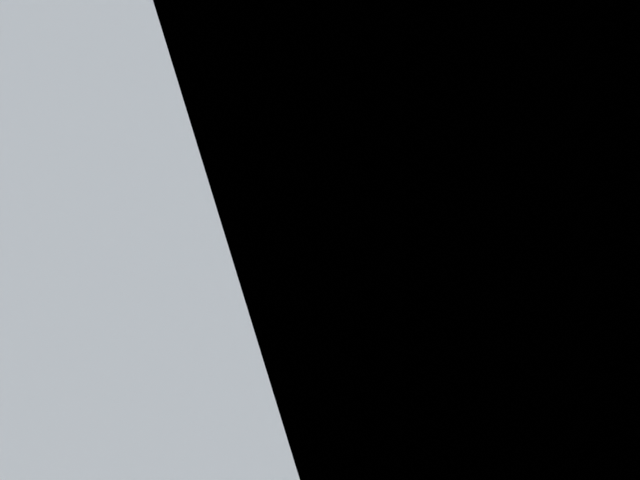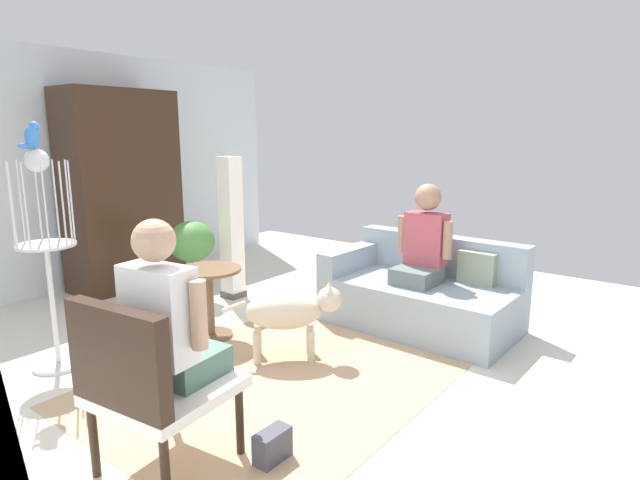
# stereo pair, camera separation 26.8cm
# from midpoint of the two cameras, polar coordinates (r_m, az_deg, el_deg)

# --- Properties ---
(ground_plane) EXTENTS (7.78, 7.78, 0.00)m
(ground_plane) POSITION_cam_midpoint_polar(r_m,az_deg,el_deg) (3.91, -4.50, -14.00)
(ground_plane) COLOR beige
(back_wall) EXTENTS (5.90, 0.12, 2.54)m
(back_wall) POSITION_cam_midpoint_polar(r_m,az_deg,el_deg) (6.16, -29.92, 6.21)
(back_wall) COLOR silver
(back_wall) RESTS_ON ground
(area_rug) EXTENTS (2.70, 1.96, 0.01)m
(area_rug) POSITION_cam_midpoint_polar(r_m,az_deg,el_deg) (3.85, -5.22, -14.35)
(area_rug) COLOR tan
(area_rug) RESTS_ON ground
(couch) EXTENTS (0.94, 1.63, 0.77)m
(couch) POSITION_cam_midpoint_polar(r_m,az_deg,el_deg) (4.78, 8.34, -5.62)
(couch) COLOR #8EA0AD
(couch) RESTS_ON ground
(armchair) EXTENTS (0.68, 0.67, 0.93)m
(armchair) POSITION_cam_midpoint_polar(r_m,az_deg,el_deg) (2.68, -19.70, -14.57)
(armchair) COLOR black
(armchair) RESTS_ON ground
(person_on_couch) EXTENTS (0.45, 0.51, 0.85)m
(person_on_couch) POSITION_cam_midpoint_polar(r_m,az_deg,el_deg) (4.62, 8.66, 0.01)
(person_on_couch) COLOR slate
(person_on_armchair) EXTENTS (0.45, 0.53, 0.84)m
(person_on_armchair) POSITION_cam_midpoint_polar(r_m,az_deg,el_deg) (2.68, -17.70, -8.52)
(person_on_armchair) COLOR #4D6F5F
(round_end_table) EXTENTS (0.52, 0.52, 0.60)m
(round_end_table) POSITION_cam_midpoint_polar(r_m,az_deg,el_deg) (4.42, -14.25, -6.05)
(round_end_table) COLOR brown
(round_end_table) RESTS_ON ground
(dog) EXTENTS (0.64, 0.71, 0.58)m
(dog) POSITION_cam_midpoint_polar(r_m,az_deg,el_deg) (3.95, -5.46, -7.81)
(dog) COLOR beige
(dog) RESTS_ON ground
(bird_cage_stand) EXTENTS (0.40, 0.40, 1.58)m
(bird_cage_stand) POSITION_cam_midpoint_polar(r_m,az_deg,el_deg) (4.11, -29.99, -2.37)
(bird_cage_stand) COLOR silver
(bird_cage_stand) RESTS_ON ground
(parrot) EXTENTS (0.17, 0.10, 0.18)m
(parrot) POSITION_cam_midpoint_polar(r_m,az_deg,el_deg) (4.01, -31.44, 9.63)
(parrot) COLOR blue
(parrot) RESTS_ON bird_cage_stand
(potted_plant) EXTENTS (0.46, 0.46, 0.81)m
(potted_plant) POSITION_cam_midpoint_polar(r_m,az_deg,el_deg) (5.42, -16.53, -1.10)
(potted_plant) COLOR beige
(potted_plant) RESTS_ON ground
(column_lamp) EXTENTS (0.20, 0.20, 1.45)m
(column_lamp) POSITION_cam_midpoint_polar(r_m,az_deg,el_deg) (5.40, -12.40, 1.02)
(column_lamp) COLOR #4C4742
(column_lamp) RESTS_ON ground
(armoire_cabinet) EXTENTS (1.18, 0.56, 2.13)m
(armoire_cabinet) POSITION_cam_midpoint_polar(r_m,az_deg,el_deg) (6.06, -23.81, 4.77)
(armoire_cabinet) COLOR #382316
(armoire_cabinet) RESTS_ON ground
(handbag) EXTENTS (0.20, 0.10, 0.17)m
(handbag) POSITION_cam_midpoint_polar(r_m,az_deg,el_deg) (2.93, -6.23, -21.56)
(handbag) COLOR #3F3F4C
(handbag) RESTS_ON ground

